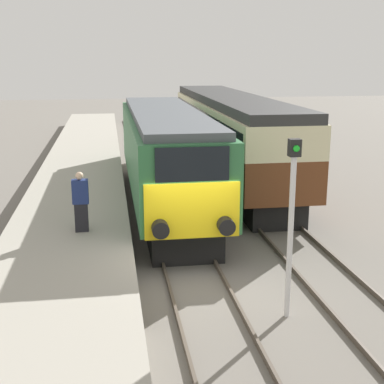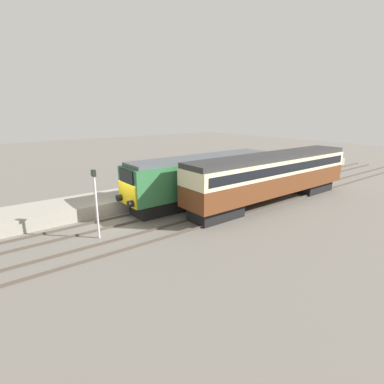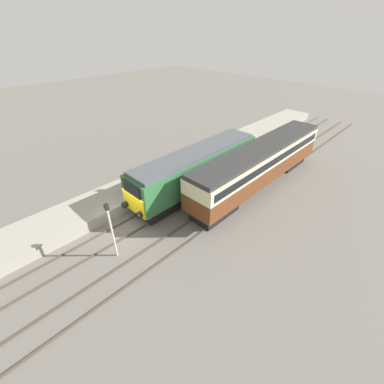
{
  "view_description": "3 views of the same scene",
  "coord_description": "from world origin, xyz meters",
  "px_view_note": "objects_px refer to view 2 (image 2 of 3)",
  "views": [
    {
      "loc": [
        -2.03,
        -12.53,
        5.61
      ],
      "look_at": [
        0.0,
        0.53,
        2.22
      ],
      "focal_mm": 50.0,
      "sensor_mm": 36.0,
      "label": 1
    },
    {
      "loc": [
        17.5,
        -7.65,
        7.06
      ],
      "look_at": [
        1.7,
        4.53,
        1.6
      ],
      "focal_mm": 28.0,
      "sensor_mm": 36.0,
      "label": 2
    },
    {
      "loc": [
        12.94,
        -6.97,
        12.19
      ],
      "look_at": [
        1.7,
        4.53,
        1.6
      ],
      "focal_mm": 24.0,
      "sensor_mm": 36.0,
      "label": 3
    }
  ],
  "objects_px": {
    "locomotive": "(202,177)",
    "person_on_platform": "(127,184)",
    "passenger_carriage": "(273,174)",
    "signal_post": "(96,198)"
  },
  "relations": [
    {
      "from": "passenger_carriage",
      "to": "signal_post",
      "type": "xyz_separation_m",
      "value": [
        -1.7,
        -13.27,
        0.02
      ]
    },
    {
      "from": "passenger_carriage",
      "to": "person_on_platform",
      "type": "relative_size",
      "value": 9.55
    },
    {
      "from": "person_on_platform",
      "to": "signal_post",
      "type": "bearing_deg",
      "value": -41.45
    },
    {
      "from": "signal_post",
      "to": "passenger_carriage",
      "type": "bearing_deg",
      "value": 82.7
    },
    {
      "from": "passenger_carriage",
      "to": "person_on_platform",
      "type": "bearing_deg",
      "value": -124.25
    },
    {
      "from": "passenger_carriage",
      "to": "locomotive",
      "type": "bearing_deg",
      "value": -128.94
    },
    {
      "from": "person_on_platform",
      "to": "signal_post",
      "type": "xyz_separation_m",
      "value": [
        4.58,
        -4.04,
        0.64
      ]
    },
    {
      "from": "locomotive",
      "to": "person_on_platform",
      "type": "distance_m",
      "value": 5.79
    },
    {
      "from": "locomotive",
      "to": "passenger_carriage",
      "type": "bearing_deg",
      "value": 51.06
    },
    {
      "from": "locomotive",
      "to": "person_on_platform",
      "type": "relative_size",
      "value": 7.86
    }
  ]
}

